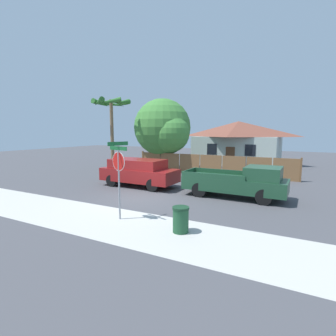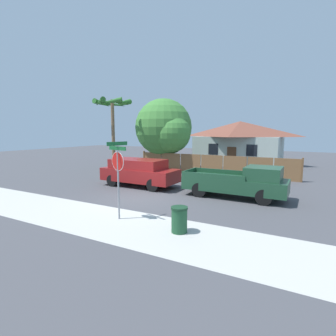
# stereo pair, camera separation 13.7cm
# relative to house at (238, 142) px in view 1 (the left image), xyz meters

# --- Properties ---
(ground_plane) EXTENTS (80.00, 80.00, 0.00)m
(ground_plane) POSITION_rel_house_xyz_m (-1.06, -17.59, -2.38)
(ground_plane) COLOR #47474C
(sidewalk_strip) EXTENTS (36.00, 3.20, 0.01)m
(sidewalk_strip) POSITION_rel_house_xyz_m (-1.06, -21.19, -2.38)
(sidewalk_strip) COLOR beige
(sidewalk_strip) RESTS_ON ground
(wooden_fence) EXTENTS (13.22, 0.12, 1.72)m
(wooden_fence) POSITION_rel_house_xyz_m (-0.16, -8.61, -1.57)
(wooden_fence) COLOR brown
(wooden_fence) RESTS_ON ground
(house) EXTENTS (9.13, 6.74, 4.60)m
(house) POSITION_rel_house_xyz_m (0.00, 0.00, 0.00)
(house) COLOR #B2C1B7
(house) RESTS_ON ground
(oak_tree) EXTENTS (5.46, 5.20, 6.48)m
(oak_tree) POSITION_rel_house_xyz_m (-4.93, -7.77, 1.38)
(oak_tree) COLOR brown
(oak_tree) RESTS_ON ground
(palm_tree) EXTENTS (3.04, 3.26, 6.22)m
(palm_tree) POSITION_rel_house_xyz_m (-7.96, -11.39, 2.98)
(palm_tree) COLOR brown
(palm_tree) RESTS_ON ground
(red_suv) EXTENTS (4.99, 2.06, 1.75)m
(red_suv) POSITION_rel_house_xyz_m (-2.80, -15.05, -1.42)
(red_suv) COLOR maroon
(red_suv) RESTS_ON ground
(orange_pickup) EXTENTS (5.37, 1.94, 1.75)m
(orange_pickup) POSITION_rel_house_xyz_m (3.58, -15.06, -1.53)
(orange_pickup) COLOR #1E472D
(orange_pickup) RESTS_ON ground
(stop_sign) EXTENTS (1.03, 0.93, 3.12)m
(stop_sign) POSITION_rel_house_xyz_m (0.12, -20.75, -0.25)
(stop_sign) COLOR gray
(stop_sign) RESTS_ON ground
(trash_bin) EXTENTS (0.59, 0.59, 0.92)m
(trash_bin) POSITION_rel_house_xyz_m (2.88, -20.87, -1.92)
(trash_bin) COLOR #1E4C2D
(trash_bin) RESTS_ON ground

